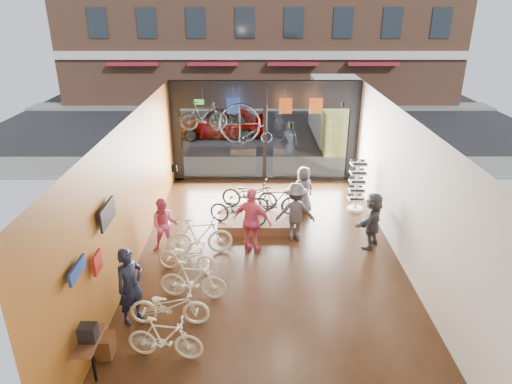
{
  "coord_description": "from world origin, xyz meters",
  "views": [
    {
      "loc": [
        -0.35,
        -10.64,
        6.43
      ],
      "look_at": [
        -0.34,
        1.4,
        1.37
      ],
      "focal_mm": 32.0,
      "sensor_mm": 36.0,
      "label": 1
    }
  ],
  "objects_px": {
    "customer_3": "(295,212)",
    "penny_farthing": "(248,125)",
    "street_car": "(222,122)",
    "customer_2": "(252,221)",
    "display_bike_mid": "(275,201)",
    "customer_1": "(165,225)",
    "display_platform": "(258,219)",
    "hung_bike": "(203,116)",
    "display_bike_left": "(238,209)",
    "customer_0": "(130,286)",
    "box_truck": "(342,114)",
    "floor_bike_3": "(193,280)",
    "floor_bike_1": "(165,338)",
    "floor_bike_4": "(187,257)",
    "floor_bike_2": "(170,306)",
    "customer_5": "(372,220)",
    "sunglasses_rack": "(357,186)",
    "customer_4": "(303,190)",
    "display_bike_right": "(249,194)",
    "floor_bike_5": "(200,236)"
  },
  "relations": [
    {
      "from": "street_car",
      "to": "customer_2",
      "type": "xyz_separation_m",
      "value": [
        1.61,
        -11.61,
        0.17
      ]
    },
    {
      "from": "floor_bike_5",
      "to": "display_bike_left",
      "type": "bearing_deg",
      "value": -46.76
    },
    {
      "from": "customer_2",
      "to": "customer_5",
      "type": "height_order",
      "value": "customer_2"
    },
    {
      "from": "street_car",
      "to": "display_bike_left",
      "type": "distance_m",
      "value": 10.52
    },
    {
      "from": "box_truck",
      "to": "display_bike_left",
      "type": "relative_size",
      "value": 4.07
    },
    {
      "from": "hung_bike",
      "to": "floor_bike_3",
      "type": "bearing_deg",
      "value": 177.85
    },
    {
      "from": "display_bike_mid",
      "to": "customer_0",
      "type": "bearing_deg",
      "value": 142.01
    },
    {
      "from": "floor_bike_1",
      "to": "customer_1",
      "type": "height_order",
      "value": "customer_1"
    },
    {
      "from": "floor_bike_1",
      "to": "floor_bike_4",
      "type": "height_order",
      "value": "floor_bike_1"
    },
    {
      "from": "display_bike_mid",
      "to": "customer_1",
      "type": "bearing_deg",
      "value": 114.52
    },
    {
      "from": "display_platform",
      "to": "hung_bike",
      "type": "height_order",
      "value": "hung_bike"
    },
    {
      "from": "street_car",
      "to": "floor_bike_1",
      "type": "height_order",
      "value": "street_car"
    },
    {
      "from": "floor_bike_1",
      "to": "sunglasses_rack",
      "type": "height_order",
      "value": "sunglasses_rack"
    },
    {
      "from": "customer_5",
      "to": "penny_farthing",
      "type": "bearing_deg",
      "value": -104.4
    },
    {
      "from": "display_bike_left",
      "to": "customer_0",
      "type": "xyz_separation_m",
      "value": [
        -2.13,
        -4.08,
        0.11
      ]
    },
    {
      "from": "display_bike_left",
      "to": "customer_1",
      "type": "relative_size",
      "value": 1.13
    },
    {
      "from": "floor_bike_1",
      "to": "customer_2",
      "type": "bearing_deg",
      "value": -14.54
    },
    {
      "from": "floor_bike_1",
      "to": "floor_bike_4",
      "type": "xyz_separation_m",
      "value": [
        0.0,
        3.07,
        -0.03
      ]
    },
    {
      "from": "display_bike_right",
      "to": "customer_3",
      "type": "xyz_separation_m",
      "value": [
        1.33,
        -1.54,
        0.1
      ]
    },
    {
      "from": "display_platform",
      "to": "customer_1",
      "type": "distance_m",
      "value": 3.11
    },
    {
      "from": "box_truck",
      "to": "floor_bike_5",
      "type": "distance_m",
      "value": 12.16
    },
    {
      "from": "box_truck",
      "to": "floor_bike_3",
      "type": "relative_size",
      "value": 4.5
    },
    {
      "from": "box_truck",
      "to": "customer_1",
      "type": "xyz_separation_m",
      "value": [
        -6.64,
        -10.51,
        -0.63
      ]
    },
    {
      "from": "display_bike_left",
      "to": "customer_0",
      "type": "relative_size",
      "value": 1.0
    },
    {
      "from": "floor_bike_2",
      "to": "hung_bike",
      "type": "height_order",
      "value": "hung_bike"
    },
    {
      "from": "customer_4",
      "to": "hung_bike",
      "type": "distance_m",
      "value": 4.11
    },
    {
      "from": "display_bike_mid",
      "to": "customer_5",
      "type": "distance_m",
      "value": 2.99
    },
    {
      "from": "customer_5",
      "to": "street_car",
      "type": "bearing_deg",
      "value": -122.29
    },
    {
      "from": "box_truck",
      "to": "penny_farthing",
      "type": "bearing_deg",
      "value": -124.74
    },
    {
      "from": "display_bike_right",
      "to": "penny_farthing",
      "type": "relative_size",
      "value": 1.02
    },
    {
      "from": "floor_bike_2",
      "to": "customer_3",
      "type": "distance_m",
      "value": 4.81
    },
    {
      "from": "penny_farthing",
      "to": "hung_bike",
      "type": "height_order",
      "value": "hung_bike"
    },
    {
      "from": "box_truck",
      "to": "hung_bike",
      "type": "xyz_separation_m",
      "value": [
        -5.88,
        -6.8,
        1.52
      ]
    },
    {
      "from": "display_bike_left",
      "to": "customer_2",
      "type": "distance_m",
      "value": 1.24
    },
    {
      "from": "customer_3",
      "to": "penny_farthing",
      "type": "height_order",
      "value": "penny_farthing"
    },
    {
      "from": "display_platform",
      "to": "hung_bike",
      "type": "xyz_separation_m",
      "value": [
        -1.8,
        2.05,
        2.78
      ]
    },
    {
      "from": "box_truck",
      "to": "customer_3",
      "type": "distance_m",
      "value": 10.35
    },
    {
      "from": "display_platform",
      "to": "customer_4",
      "type": "height_order",
      "value": "customer_4"
    },
    {
      "from": "street_car",
      "to": "customer_5",
      "type": "relative_size",
      "value": 2.79
    },
    {
      "from": "floor_bike_2",
      "to": "display_bike_right",
      "type": "relative_size",
      "value": 0.94
    },
    {
      "from": "customer_3",
      "to": "penny_farthing",
      "type": "distance_m",
      "value": 4.14
    },
    {
      "from": "customer_3",
      "to": "customer_2",
      "type": "bearing_deg",
      "value": 33.64
    },
    {
      "from": "floor_bike_3",
      "to": "display_bike_right",
      "type": "height_order",
      "value": "display_bike_right"
    },
    {
      "from": "box_truck",
      "to": "floor_bike_4",
      "type": "xyz_separation_m",
      "value": [
        -5.89,
        -11.59,
        -0.98
      ]
    },
    {
      "from": "customer_1",
      "to": "customer_2",
      "type": "bearing_deg",
      "value": -7.61
    },
    {
      "from": "display_bike_mid",
      "to": "display_platform",
      "type": "bearing_deg",
      "value": 80.88
    },
    {
      "from": "floor_bike_2",
      "to": "display_platform",
      "type": "bearing_deg",
      "value": -20.72
    },
    {
      "from": "display_bike_mid",
      "to": "street_car",
      "type": "bearing_deg",
      "value": 10.16
    },
    {
      "from": "hung_bike",
      "to": "customer_1",
      "type": "bearing_deg",
      "value": 163.58
    },
    {
      "from": "customer_1",
      "to": "customer_2",
      "type": "xyz_separation_m",
      "value": [
        2.4,
        -0.1,
        0.17
      ]
    }
  ]
}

